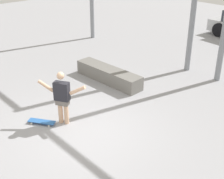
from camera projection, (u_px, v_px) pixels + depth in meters
The scene contains 4 objects.
ground_plane at pixel (80, 131), 8.18m from camera, with size 36.00×36.00×0.00m, color #9E9EA3.
skateboarder at pixel (62, 96), 8.18m from camera, with size 1.21×0.78×1.50m.
skateboard at pixel (42, 122), 8.47m from camera, with size 0.74×0.60×0.08m.
grind_box at pixel (108, 75), 10.91m from camera, with size 2.72×0.59×0.48m, color slate.
Camera 1 is at (5.67, -3.96, 4.57)m, focal length 50.00 mm.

